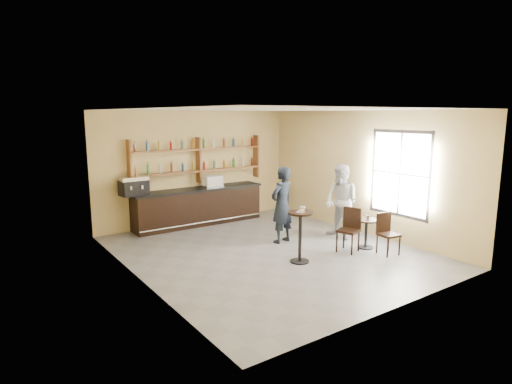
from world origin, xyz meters
TOP-DOWN VIEW (x-y plane):
  - floor at (0.00, 0.00)m, footprint 7.00×7.00m
  - ceiling at (0.00, 0.00)m, footprint 7.00×7.00m
  - wall_back at (0.00, 3.50)m, footprint 7.00×0.00m
  - wall_front at (0.00, -3.50)m, footprint 7.00×0.00m
  - wall_left at (-3.00, 0.00)m, footprint 0.00×7.00m
  - wall_right at (3.00, 0.00)m, footprint 0.00×7.00m
  - window_pane at (2.99, -1.20)m, footprint 0.00×2.00m
  - window_frame at (2.99, -1.20)m, footprint 0.04×1.70m
  - shelf_unit at (0.00, 3.37)m, footprint 4.00×0.26m
  - liquor_bottles at (0.00, 3.37)m, footprint 3.68×0.10m
  - bar_counter at (-0.15, 3.15)m, footprint 3.85×0.75m
  - espresso_machine at (-1.99, 3.15)m, footprint 0.72×0.51m
  - pastry_case at (0.29, 3.15)m, footprint 0.54×0.43m
  - pedestal_table at (0.13, -0.93)m, footprint 0.56×0.56m
  - napkin at (0.13, -0.93)m, footprint 0.19×0.19m
  - donut at (0.14, -0.94)m, footprint 0.15×0.15m
  - cup_pedestal at (0.27, -0.83)m, footprint 0.13×0.13m
  - man_main at (0.71, 0.43)m, footprint 0.76×0.58m
  - cafe_table at (2.04, -1.07)m, footprint 0.60×0.60m
  - cup_cafe at (2.09, -1.07)m, footprint 0.13×0.13m
  - chair_west at (1.49, -1.02)m, footprint 0.55×0.55m
  - chair_south at (2.09, -1.67)m, footprint 0.46×0.46m
  - patron_second at (2.14, -0.15)m, footprint 0.73×0.93m

SIDE VIEW (x-z plane):
  - floor at x=0.00m, z-range 0.00..0.00m
  - cafe_table at x=2.04m, z-range 0.00..0.69m
  - chair_south at x=2.09m, z-range 0.00..0.93m
  - chair_west at x=1.49m, z-range 0.00..1.00m
  - bar_counter at x=-0.15m, z-range 0.00..1.04m
  - pedestal_table at x=0.13m, z-range 0.00..1.09m
  - cup_cafe at x=2.09m, z-range 0.69..0.79m
  - man_main at x=0.71m, z-range 0.00..1.87m
  - patron_second at x=2.14m, z-range 0.00..1.89m
  - napkin at x=0.13m, z-range 1.09..1.10m
  - donut at x=0.14m, z-range 1.10..1.14m
  - cup_pedestal at x=0.27m, z-range 1.09..1.18m
  - pastry_case at x=0.29m, z-range 1.04..1.36m
  - espresso_machine at x=-1.99m, z-range 1.04..1.53m
  - wall_back at x=0.00m, z-range -1.90..5.10m
  - wall_front at x=0.00m, z-range -1.90..5.10m
  - wall_left at x=-3.00m, z-range -1.90..5.10m
  - wall_right at x=3.00m, z-range -1.90..5.10m
  - window_frame at x=2.99m, z-range 0.65..2.75m
  - window_pane at x=2.99m, z-range 0.70..2.70m
  - shelf_unit at x=0.00m, z-range 1.11..2.51m
  - liquor_bottles at x=0.00m, z-range 1.48..2.48m
  - ceiling at x=0.00m, z-range 3.20..3.20m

